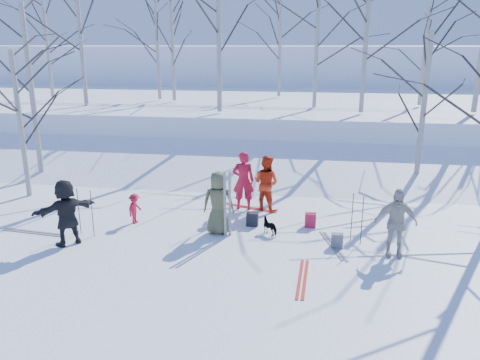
% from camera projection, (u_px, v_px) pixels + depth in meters
% --- Properties ---
extents(ground, '(120.00, 120.00, 0.00)m').
position_uv_depth(ground, '(232.00, 241.00, 12.71)').
color(ground, white).
rests_on(ground, ground).
extents(snow_ramp, '(70.00, 9.49, 4.12)m').
position_uv_depth(snow_ramp, '(260.00, 170.00, 19.31)').
color(snow_ramp, white).
rests_on(snow_ramp, ground).
extents(snow_plateau, '(70.00, 18.00, 2.20)m').
position_uv_depth(snow_plateau, '(279.00, 115.00, 28.57)').
color(snow_plateau, white).
rests_on(snow_plateau, ground).
extents(far_hill, '(90.00, 30.00, 6.00)m').
position_uv_depth(far_hill, '(294.00, 76.00, 48.22)').
color(far_hill, white).
rests_on(far_hill, ground).
extents(skier_olive_center, '(0.92, 0.63, 1.80)m').
position_uv_depth(skier_olive_center, '(218.00, 203.00, 13.02)').
color(skier_olive_center, '#4D5131').
rests_on(skier_olive_center, ground).
extents(skier_red_north, '(0.74, 0.53, 1.91)m').
position_uv_depth(skier_red_north, '(243.00, 181.00, 14.94)').
color(skier_red_north, red).
rests_on(skier_red_north, ground).
extents(skier_redor_behind, '(1.08, 1.00, 1.80)m').
position_uv_depth(skier_redor_behind, '(266.00, 183.00, 14.87)').
color(skier_redor_behind, red).
rests_on(skier_redor_behind, ground).
extents(skier_red_seated, '(0.44, 0.64, 0.91)m').
position_uv_depth(skier_red_seated, '(135.00, 208.00, 13.89)').
color(skier_red_seated, red).
rests_on(skier_red_seated, ground).
extents(skier_cream_east, '(1.04, 0.44, 1.77)m').
position_uv_depth(skier_cream_east, '(396.00, 223.00, 11.62)').
color(skier_cream_east, beige).
rests_on(skier_cream_east, ground).
extents(skier_grey_west, '(1.54, 1.56, 1.79)m').
position_uv_depth(skier_grey_west, '(66.00, 212.00, 12.29)').
color(skier_grey_west, black).
rests_on(skier_grey_west, ground).
extents(dog, '(0.61, 0.54, 0.48)m').
position_uv_depth(dog, '(270.00, 226.00, 13.13)').
color(dog, black).
rests_on(dog, ground).
extents(upright_ski_left, '(0.09, 0.16, 1.90)m').
position_uv_depth(upright_ski_left, '(225.00, 205.00, 12.71)').
color(upright_ski_left, silver).
rests_on(upright_ski_left, ground).
extents(upright_ski_right, '(0.11, 0.23, 1.89)m').
position_uv_depth(upright_ski_right, '(230.00, 204.00, 12.75)').
color(upright_ski_right, silver).
rests_on(upright_ski_right, ground).
extents(ski_pair_a, '(0.36, 1.92, 0.02)m').
position_uv_depth(ski_pair_a, '(303.00, 279.00, 10.65)').
color(ski_pair_a, red).
rests_on(ski_pair_a, ground).
extents(ski_pair_b, '(1.21, 2.01, 0.02)m').
position_uv_depth(ski_pair_b, '(333.00, 245.00, 12.41)').
color(ski_pair_b, silver).
rests_on(ski_pair_b, ground).
extents(ski_pair_c, '(0.61, 1.94, 0.02)m').
position_uv_depth(ski_pair_c, '(32.00, 232.00, 13.29)').
color(ski_pair_c, silver).
rests_on(ski_pair_c, ground).
extents(ski_pair_d, '(1.41, 2.03, 0.02)m').
position_uv_depth(ski_pair_d, '(245.00, 207.00, 15.37)').
color(ski_pair_d, red).
rests_on(ski_pair_d, ground).
extents(ski_pole_a, '(0.02, 0.02, 1.34)m').
position_uv_depth(ski_pole_a, '(270.00, 192.00, 14.73)').
color(ski_pole_a, black).
rests_on(ski_pole_a, ground).
extents(ski_pole_b, '(0.02, 0.02, 1.34)m').
position_uv_depth(ski_pole_b, '(352.00, 217.00, 12.61)').
color(ski_pole_b, black).
rests_on(ski_pole_b, ground).
extents(ski_pole_c, '(0.02, 0.02, 1.34)m').
position_uv_depth(ski_pole_c, '(79.00, 211.00, 13.02)').
color(ski_pole_c, black).
rests_on(ski_pole_c, ground).
extents(ski_pole_d, '(0.02, 0.02, 1.34)m').
position_uv_depth(ski_pole_d, '(263.00, 192.00, 14.74)').
color(ski_pole_d, black).
rests_on(ski_pole_d, ground).
extents(ski_pole_e, '(0.02, 0.02, 1.34)m').
position_uv_depth(ski_pole_e, '(362.00, 221.00, 12.32)').
color(ski_pole_e, black).
rests_on(ski_pole_e, ground).
extents(ski_pole_f, '(0.02, 0.02, 1.34)m').
position_uv_depth(ski_pole_f, '(92.00, 214.00, 12.85)').
color(ski_pole_f, black).
rests_on(ski_pole_f, ground).
extents(backpack_red, '(0.32, 0.22, 0.42)m').
position_uv_depth(backpack_red, '(310.00, 220.00, 13.65)').
color(backpack_red, '#B91C38').
rests_on(backpack_red, ground).
extents(backpack_grey, '(0.30, 0.20, 0.38)m').
position_uv_depth(backpack_grey, '(337.00, 241.00, 12.27)').
color(backpack_grey, slate).
rests_on(backpack_grey, ground).
extents(backpack_dark, '(0.34, 0.24, 0.40)m').
position_uv_depth(backpack_dark, '(252.00, 219.00, 13.75)').
color(backpack_dark, black).
rests_on(backpack_dark, ground).
extents(birch_plateau_a, '(4.32, 4.32, 5.32)m').
position_uv_depth(birch_plateau_a, '(173.00, 50.00, 24.85)').
color(birch_plateau_a, silver).
rests_on(birch_plateau_a, snow_plateau).
extents(birch_plateau_b, '(4.51, 4.51, 5.59)m').
position_uv_depth(birch_plateau_b, '(317.00, 48.00, 21.96)').
color(birch_plateau_b, silver).
rests_on(birch_plateau_b, snow_plateau).
extents(birch_plateau_c, '(4.74, 4.74, 5.91)m').
position_uv_depth(birch_plateau_c, '(280.00, 44.00, 27.00)').
color(birch_plateau_c, silver).
rests_on(birch_plateau_c, snow_plateau).
extents(birch_plateau_d, '(5.10, 5.10, 6.44)m').
position_uv_depth(birch_plateau_d, '(366.00, 38.00, 20.18)').
color(birch_plateau_d, silver).
rests_on(birch_plateau_d, snow_plateau).
extents(birch_plateau_e, '(4.28, 4.28, 5.25)m').
position_uv_depth(birch_plateau_e, '(158.00, 50.00, 25.53)').
color(birch_plateau_e, silver).
rests_on(birch_plateau_e, snow_plateau).
extents(birch_plateau_f, '(4.23, 4.23, 5.18)m').
position_uv_depth(birch_plateau_f, '(48.00, 51.00, 25.97)').
color(birch_plateau_f, silver).
rests_on(birch_plateau_f, snow_plateau).
extents(birch_plateau_h, '(3.87, 3.87, 4.67)m').
position_uv_depth(birch_plateau_h, '(424.00, 57.00, 22.94)').
color(birch_plateau_h, silver).
rests_on(birch_plateau_h, snow_plateau).
extents(birch_plateau_k, '(5.82, 5.82, 7.46)m').
position_uv_depth(birch_plateau_k, '(80.00, 28.00, 23.02)').
color(birch_plateau_k, silver).
rests_on(birch_plateau_k, snow_plateau).
extents(birch_plateau_l, '(5.62, 5.62, 7.17)m').
position_uv_depth(birch_plateau_l, '(219.00, 29.00, 20.36)').
color(birch_plateau_l, silver).
rests_on(birch_plateau_l, snow_plateau).
extents(birch_edge_a, '(4.09, 4.09, 4.99)m').
position_uv_depth(birch_edge_a, '(21.00, 126.00, 15.84)').
color(birch_edge_a, silver).
rests_on(birch_edge_a, ground).
extents(birch_edge_d, '(5.24, 5.24, 6.64)m').
position_uv_depth(birch_edge_d, '(32.00, 94.00, 17.79)').
color(birch_edge_d, silver).
rests_on(birch_edge_d, ground).
extents(birch_edge_e, '(4.53, 4.53, 5.62)m').
position_uv_depth(birch_edge_e, '(423.00, 112.00, 16.70)').
color(birch_edge_e, silver).
rests_on(birch_edge_e, ground).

